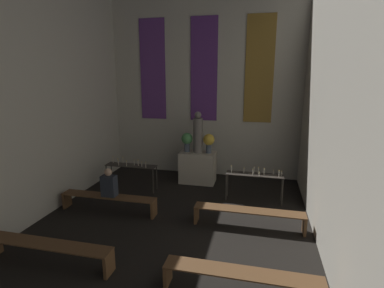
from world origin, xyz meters
TOP-DOWN VIEW (x-y plane):
  - wall_back at (0.00, 11.86)m, footprint 6.57×0.16m
  - wall_right at (3.22, 5.90)m, footprint 0.12×12.04m
  - altar at (0.00, 10.87)m, footprint 1.12×0.66m
  - statue at (0.00, 10.87)m, footprint 0.30×0.30m
  - flower_vase_left at (-0.35, 10.87)m, footprint 0.36×0.36m
  - flower_vase_right at (0.35, 10.87)m, footprint 0.36×0.36m
  - candle_rack_left at (-1.81, 9.81)m, footprint 1.54×0.37m
  - candle_rack_right at (1.82, 9.81)m, footprint 1.54×0.37m
  - pew_third_left at (-1.75, 6.03)m, footprint 2.48×0.36m
  - pew_third_right at (1.75, 6.03)m, footprint 2.48×0.36m
  - pew_back_left at (-1.75, 8.26)m, footprint 2.48×0.36m
  - pew_back_right at (1.75, 8.26)m, footprint 2.48×0.36m
  - person_seated at (-1.70, 8.26)m, footprint 0.36×0.24m

SIDE VIEW (x-z plane):
  - pew_third_left at x=-1.75m, z-range 0.11..0.55m
  - pew_third_right at x=1.75m, z-range 0.11..0.55m
  - pew_back_left at x=-1.75m, z-range 0.11..0.55m
  - pew_back_right at x=1.75m, z-range 0.11..0.55m
  - altar at x=0.00m, z-range 0.00..1.00m
  - candle_rack_right at x=1.82m, z-range 0.18..1.16m
  - candle_rack_left at x=-1.81m, z-range 0.19..1.15m
  - person_seated at x=-1.70m, z-range 0.39..1.11m
  - flower_vase_left at x=-0.35m, z-range 1.08..1.69m
  - flower_vase_right at x=0.35m, z-range 1.08..1.69m
  - statue at x=0.00m, z-range 0.95..2.25m
  - wall_right at x=3.22m, z-range 0.00..5.92m
  - wall_back at x=0.00m, z-range 0.03..5.95m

